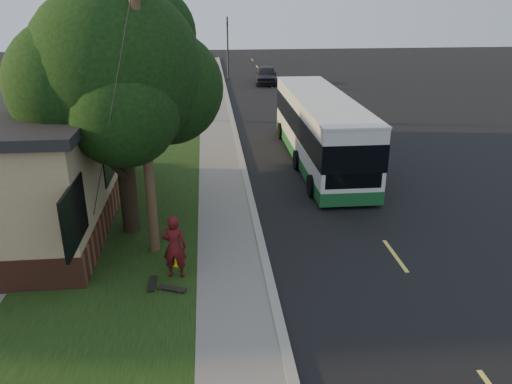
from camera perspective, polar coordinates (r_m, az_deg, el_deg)
ground at (r=14.98m, az=1.02°, el=-8.03°), size 120.00×120.00×0.00m
road at (r=24.71m, az=7.61°, el=4.07°), size 8.00×80.00×0.01m
curb at (r=24.12m, az=-1.71°, el=3.95°), size 0.25×80.00×0.12m
sidewalk at (r=24.08m, az=-4.09°, el=3.82°), size 2.00×80.00×0.08m
grass_verge at (r=24.26m, az=-12.39°, el=3.48°), size 5.00×80.00×0.07m
fire_hydrant at (r=14.73m, az=-9.14°, el=-6.96°), size 0.32×0.32×0.74m
utility_pole at (r=14.29m, az=-12.81°, el=9.89°), size 2.86×3.21×9.07m
leafy_tree at (r=15.94m, az=-15.47°, el=12.80°), size 6.30×6.00×7.80m
bare_tree_near at (r=31.42m, az=-9.33°, el=11.81°), size 1.38×1.21×4.31m
bare_tree_far at (r=43.27m, az=-7.77°, el=14.38°), size 1.38×1.21×4.03m
traffic_signal at (r=47.14m, az=-3.27°, el=16.55°), size 0.18×0.22×5.50m
transit_bus at (r=23.40m, az=7.33°, el=7.30°), size 2.65×11.51×3.12m
skateboarder at (r=13.91m, az=-9.32°, el=-6.19°), size 0.72×0.52×1.84m
skateboard_main at (r=14.03m, az=-11.77°, el=-10.19°), size 0.20×0.77×0.07m
skateboard_spare at (r=13.72m, az=-9.58°, el=-10.81°), size 0.81×0.48×0.07m
dumpster at (r=24.80m, az=-24.17°, el=4.11°), size 1.74×1.50×1.35m
distant_car at (r=45.01m, az=1.18°, el=13.26°), size 2.31×4.66×1.53m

